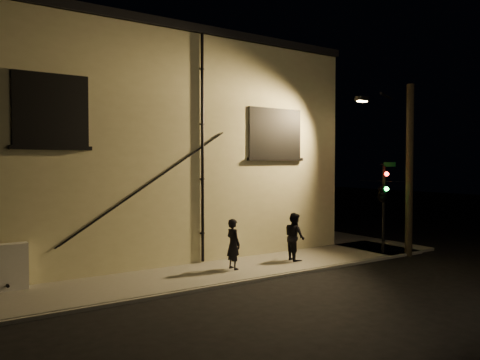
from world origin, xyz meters
TOP-DOWN VIEW (x-y plane):
  - ground at (0.00, 0.00)m, footprint 90.00×90.00m
  - sidewalk at (1.22, 4.39)m, footprint 21.00×16.00m
  - building at (-3.00, 8.99)m, footprint 16.20×12.23m
  - pedestrian_a at (-1.45, 1.39)m, footprint 0.45×0.66m
  - pedestrian_b at (1.27, 1.35)m, footprint 0.85×1.00m
  - traffic_signal at (4.95, 0.29)m, footprint 1.32×2.19m
  - streetlamp_pole at (6.00, -0.02)m, footprint 2.02×1.39m

SIDE VIEW (x-z plane):
  - ground at x=0.00m, z-range 0.00..0.00m
  - sidewalk at x=1.22m, z-range 0.00..0.12m
  - pedestrian_a at x=-1.45m, z-range 0.12..1.86m
  - pedestrian_b at x=1.27m, z-range 0.12..1.92m
  - traffic_signal at x=4.95m, z-range 0.77..4.47m
  - streetlamp_pole at x=6.00m, z-range 0.23..7.20m
  - building at x=-3.00m, z-range 0.00..8.80m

